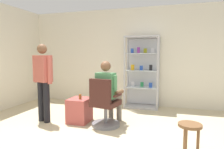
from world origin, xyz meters
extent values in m
cube|color=silver|center=(0.00, 3.00, 1.35)|extent=(6.00, 0.10, 2.70)
cylinder|color=#B7B7BC|center=(-0.02, 2.50, 0.95)|extent=(0.05, 0.05, 1.90)
cylinder|color=#B7B7BC|center=(0.82, 2.50, 0.95)|extent=(0.05, 0.05, 1.90)
cylinder|color=#B7B7BC|center=(-0.02, 2.90, 0.95)|extent=(0.05, 0.05, 1.90)
cylinder|color=#B7B7BC|center=(0.82, 2.90, 0.95)|extent=(0.05, 0.05, 1.90)
cube|color=#B7B7BC|center=(0.40, 2.70, 1.88)|extent=(0.90, 0.45, 0.04)
cube|color=#B7B7BC|center=(0.40, 2.70, 0.02)|extent=(0.90, 0.45, 0.04)
cube|color=silver|center=(0.40, 2.92, 0.95)|extent=(0.84, 0.02, 1.80)
cube|color=silver|center=(0.40, 2.70, 0.55)|extent=(0.82, 0.39, 0.02)
cube|color=silver|center=(0.16, 2.72, 0.62)|extent=(0.08, 0.05, 0.12)
cube|color=#268C4C|center=(0.41, 2.75, 0.62)|extent=(0.08, 0.05, 0.12)
cube|color=#264CB2|center=(0.64, 2.66, 0.62)|extent=(0.09, 0.04, 0.13)
cube|color=silver|center=(0.40, 2.70, 1.00)|extent=(0.82, 0.39, 0.02)
cube|color=gold|center=(0.16, 2.67, 1.08)|extent=(0.09, 0.05, 0.14)
cube|color=#264CB2|center=(0.39, 2.66, 1.07)|extent=(0.08, 0.05, 0.12)
cube|color=black|center=(0.63, 2.70, 1.08)|extent=(0.08, 0.04, 0.15)
cube|color=silver|center=(0.40, 2.70, 1.45)|extent=(0.82, 0.39, 0.02)
cube|color=#264CB2|center=(0.14, 2.71, 1.52)|extent=(0.08, 0.05, 0.12)
cube|color=purple|center=(0.31, 2.68, 1.53)|extent=(0.08, 0.04, 0.15)
cube|color=#999919|center=(0.48, 2.70, 1.52)|extent=(0.09, 0.05, 0.12)
cube|color=silver|center=(0.68, 2.71, 1.52)|extent=(0.09, 0.05, 0.13)
cylinder|color=slate|center=(-0.08, 1.11, 0.03)|extent=(0.56, 0.56, 0.06)
cylinder|color=slate|center=(-0.08, 1.11, 0.24)|extent=(0.07, 0.07, 0.41)
cube|color=#3F1E19|center=(-0.08, 1.11, 0.46)|extent=(0.56, 0.56, 0.10)
cube|color=#3F1E19|center=(-0.12, 0.91, 0.73)|extent=(0.45, 0.16, 0.45)
cube|color=#3F1E19|center=(0.18, 1.06, 0.64)|extent=(0.10, 0.30, 0.04)
cube|color=#3F1E19|center=(-0.33, 1.17, 0.64)|extent=(0.10, 0.30, 0.04)
cylinder|color=slate|center=(0.06, 1.29, 0.56)|extent=(0.22, 0.42, 0.14)
cylinder|color=slate|center=(0.10, 1.49, 0.28)|extent=(0.11, 0.11, 0.56)
cylinder|color=slate|center=(-0.14, 1.33, 0.56)|extent=(0.22, 0.42, 0.14)
cylinder|color=slate|center=(-0.10, 1.53, 0.28)|extent=(0.11, 0.11, 0.56)
cube|color=#4C8C59|center=(-0.08, 1.11, 0.81)|extent=(0.40, 0.29, 0.50)
sphere|color=brown|center=(-0.08, 1.11, 1.19)|extent=(0.20, 0.20, 0.20)
cylinder|color=#4C8C59|center=(0.12, 1.08, 0.88)|extent=(0.09, 0.09, 0.28)
cylinder|color=brown|center=(0.15, 1.25, 0.66)|extent=(0.14, 0.31, 0.08)
cylinder|color=#4C8C59|center=(-0.27, 1.15, 0.88)|extent=(0.09, 0.09, 0.28)
cylinder|color=brown|center=(-0.24, 1.33, 0.66)|extent=(0.14, 0.31, 0.08)
cube|color=#B24C47|center=(-0.68, 1.18, 0.25)|extent=(0.42, 0.47, 0.50)
cylinder|color=brown|center=(-0.64, 1.14, 0.55)|extent=(0.06, 0.06, 0.10)
cylinder|color=black|center=(-1.32, 0.95, 0.42)|extent=(0.13, 0.13, 0.85)
cylinder|color=#BF594C|center=(-1.20, 0.92, 1.10)|extent=(0.09, 0.09, 0.55)
cylinder|color=black|center=(-1.49, 1.00, 0.42)|extent=(0.13, 0.13, 0.85)
cylinder|color=#BF594C|center=(-1.61, 1.04, 1.10)|extent=(0.09, 0.09, 0.55)
cube|color=#BF594C|center=(-1.41, 0.98, 1.12)|extent=(0.41, 0.32, 0.55)
sphere|color=brown|center=(-1.41, 0.98, 1.53)|extent=(0.20, 0.20, 0.20)
cylinder|color=brown|center=(1.41, 0.34, 0.44)|extent=(0.32, 0.32, 0.04)
cylinder|color=brown|center=(1.52, 0.34, 0.21)|extent=(0.04, 0.04, 0.42)
cylinder|color=brown|center=(1.35, 0.44, 0.21)|extent=(0.04, 0.04, 0.42)
cylinder|color=brown|center=(1.35, 0.24, 0.21)|extent=(0.04, 0.04, 0.42)
camera|label=1|loc=(1.13, -2.48, 1.40)|focal=31.38mm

